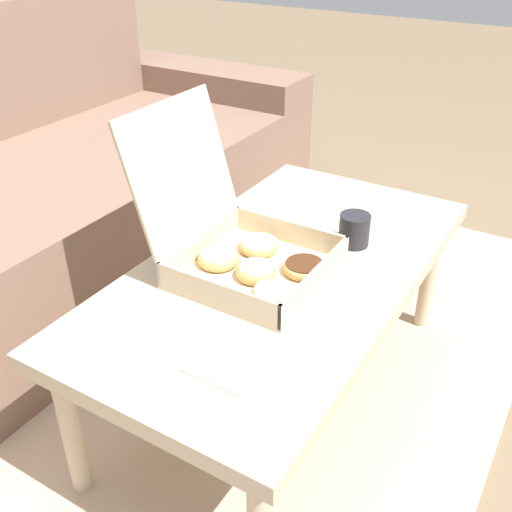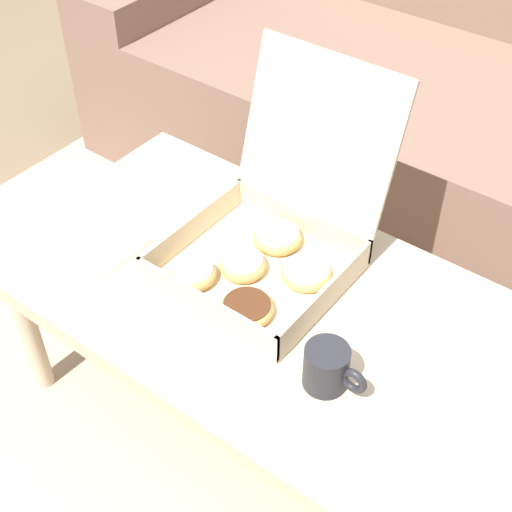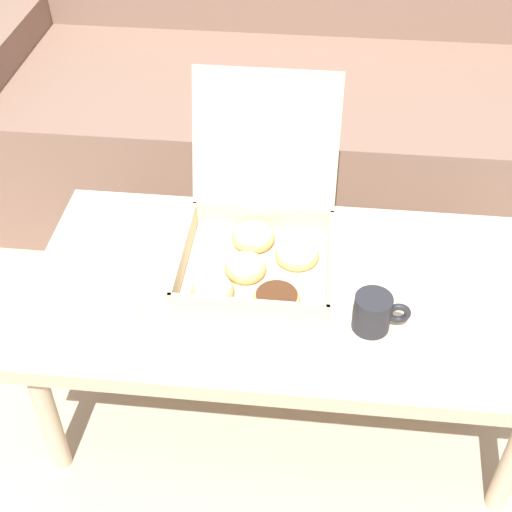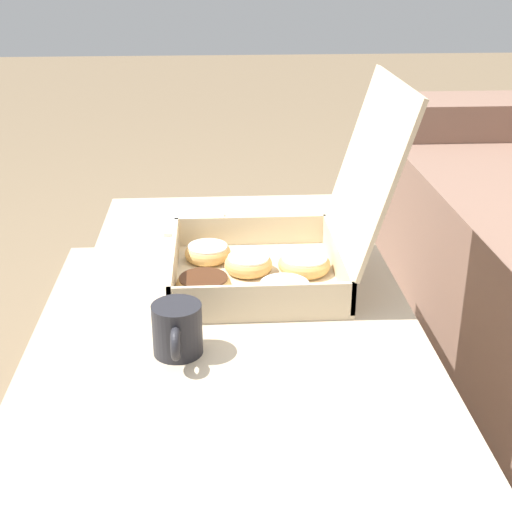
{
  "view_description": "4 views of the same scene",
  "coord_description": "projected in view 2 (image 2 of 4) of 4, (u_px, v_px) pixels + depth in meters",
  "views": [
    {
      "loc": [
        -1.06,
        -0.71,
        1.16
      ],
      "look_at": [
        -0.07,
        -0.11,
        0.46
      ],
      "focal_mm": 42.0,
      "sensor_mm": 36.0,
      "label": 1
    },
    {
      "loc": [
        0.53,
        -0.9,
        1.38
      ],
      "look_at": [
        -0.07,
        -0.11,
        0.46
      ],
      "focal_mm": 50.0,
      "sensor_mm": 36.0,
      "label": 2
    },
    {
      "loc": [
        0.05,
        -1.26,
        1.48
      ],
      "look_at": [
        -0.07,
        -0.11,
        0.46
      ],
      "focal_mm": 50.0,
      "sensor_mm": 36.0,
      "label": 3
    },
    {
      "loc": [
        1.13,
        -0.19,
        0.99
      ],
      "look_at": [
        -0.07,
        -0.11,
        0.46
      ],
      "focal_mm": 50.0,
      "sensor_mm": 36.0,
      "label": 4
    }
  ],
  "objects": [
    {
      "name": "pastry_box",
      "position": [
        268.0,
        241.0,
        1.36
      ],
      "size": [
        0.33,
        0.4,
        0.37
      ],
      "color": "beige",
      "rests_on": "coffee_table"
    },
    {
      "name": "napkin_stack",
      "position": [
        106.0,
        245.0,
        1.44
      ],
      "size": [
        0.13,
        0.13,
        0.01
      ],
      "color": "white",
      "rests_on": "coffee_table"
    },
    {
      "name": "area_rug",
      "position": [
        371.0,
        309.0,
        1.87
      ],
      "size": [
        2.41,
        1.99,
        0.01
      ],
      "primitive_type": "cube",
      "color": "tan",
      "rests_on": "ground_plane"
    },
    {
      "name": "coffee_table",
      "position": [
        274.0,
        314.0,
        1.36
      ],
      "size": [
        1.11,
        0.59,
        0.41
      ],
      "color": "#C6B293",
      "rests_on": "ground_plane"
    },
    {
      "name": "couch",
      "position": [
        483.0,
        124.0,
        1.99
      ],
      "size": [
        2.29,
        0.9,
        0.87
      ],
      "color": "#7A5B4C",
      "rests_on": "ground_plane"
    },
    {
      "name": "coffee_mug",
      "position": [
        328.0,
        368.0,
        1.17
      ],
      "size": [
        0.11,
        0.08,
        0.08
      ],
      "color": "#232328",
      "rests_on": "coffee_table"
    },
    {
      "name": "ground_plane",
      "position": [
        307.0,
        384.0,
        1.7
      ],
      "size": [
        12.0,
        12.0,
        0.0
      ],
      "primitive_type": "plane",
      "color": "#756047"
    }
  ]
}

